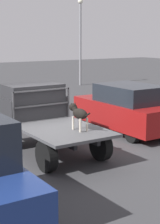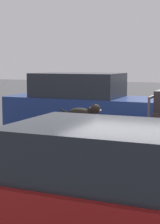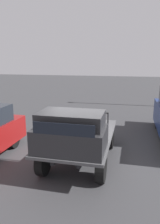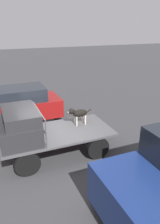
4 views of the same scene
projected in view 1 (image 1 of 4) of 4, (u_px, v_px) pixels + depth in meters
name	position (u px, v px, depth m)	size (l,w,h in m)	color
ground_plane	(52.00, 153.00, 11.19)	(80.00, 80.00, 0.00)	#38383A
flatbed_truck	(52.00, 133.00, 11.07)	(4.07, 2.04, 0.90)	black
truck_cab	(32.00, 101.00, 11.99)	(1.31, 1.92, 1.07)	#28282B
truck_headboard	(42.00, 100.00, 11.39)	(0.04, 1.92, 0.96)	#4C4C4F
dog	(78.00, 113.00, 10.28)	(0.99, 0.29, 0.74)	beige
parked_sedan	(127.00, 108.00, 13.65)	(4.20, 1.88, 1.75)	black
light_pole_far	(80.00, 35.00, 26.54)	(0.35, 0.35, 6.06)	gray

